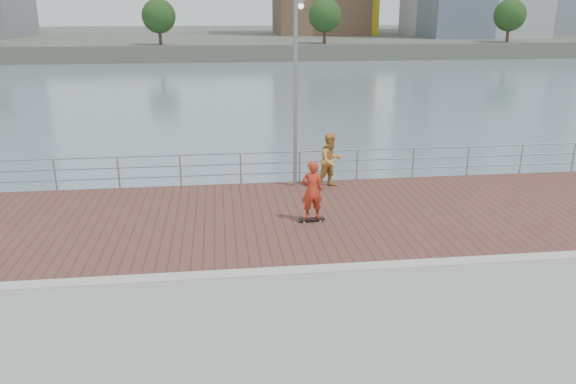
{
  "coord_description": "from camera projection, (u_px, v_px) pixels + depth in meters",
  "views": [
    {
      "loc": [
        -1.7,
        -11.69,
        5.84
      ],
      "look_at": [
        0.0,
        2.0,
        1.3
      ],
      "focal_mm": 35.0,
      "sensor_mm": 36.0,
      "label": 1
    }
  ],
  "objects": [
    {
      "name": "brick_lane",
      "position": [
        281.0,
        217.0,
        16.43
      ],
      "size": [
        40.0,
        6.8,
        0.02
      ],
      "primitive_type": "cube",
      "color": "brown",
      "rests_on": "seawall"
    },
    {
      "name": "skateboard",
      "position": [
        312.0,
        219.0,
        16.04
      ],
      "size": [
        0.76,
        0.26,
        0.09
      ],
      "rotation": [
        0.0,
        0.0,
        0.09
      ],
      "color": "black",
      "rests_on": "brick_lane"
    },
    {
      "name": "street_lamp",
      "position": [
        298.0,
        47.0,
        17.35
      ],
      "size": [
        0.48,
        1.39,
        6.58
      ],
      "color": "gray",
      "rests_on": "brick_lane"
    },
    {
      "name": "shoreline_trees",
      "position": [
        277.0,
        16.0,
        85.07
      ],
      "size": [
        144.84,
        5.06,
        6.74
      ],
      "color": "#473323",
      "rests_on": "far_shore"
    },
    {
      "name": "water",
      "position": [
        298.0,
        346.0,
        13.67
      ],
      "size": [
        400.0,
        400.0,
        0.0
      ],
      "primitive_type": "plane",
      "color": "slate",
      "rests_on": "ground"
    },
    {
      "name": "bystander",
      "position": [
        331.0,
        161.0,
        18.86
      ],
      "size": [
        1.11,
        1.01,
        1.86
      ],
      "primitive_type": "imported",
      "rotation": [
        0.0,
        0.0,
        0.43
      ],
      "color": "gold",
      "rests_on": "brick_lane"
    },
    {
      "name": "guardrail",
      "position": [
        270.0,
        164.0,
        19.42
      ],
      "size": [
        39.06,
        0.06,
        1.13
      ],
      "color": "#8C9EA8",
      "rests_on": "brick_lane"
    },
    {
      "name": "curb",
      "position": [
        299.0,
        271.0,
        13.03
      ],
      "size": [
        40.0,
        0.4,
        0.06
      ],
      "primitive_type": "cube",
      "color": "#B7B5AD",
      "rests_on": "seawall"
    },
    {
      "name": "far_shore",
      "position": [
        223.0,
        38.0,
        128.74
      ],
      "size": [
        320.0,
        95.0,
        2.5
      ],
      "primitive_type": "cube",
      "color": "#4C5142",
      "rests_on": "ground"
    },
    {
      "name": "skateboarder",
      "position": [
        312.0,
        190.0,
        15.76
      ],
      "size": [
        0.66,
        0.46,
        1.7
      ],
      "primitive_type": "imported",
      "rotation": [
        0.0,
        0.0,
        3.23
      ],
      "color": "red",
      "rests_on": "skateboard"
    }
  ]
}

